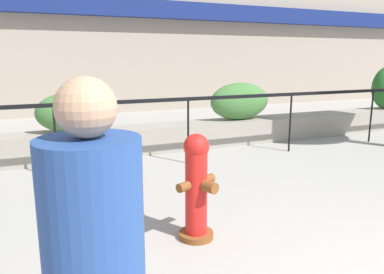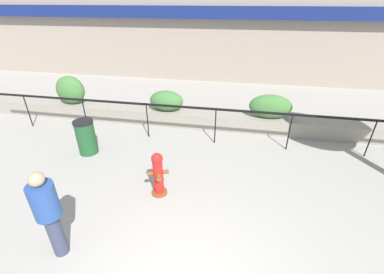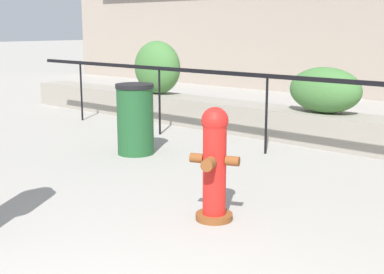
% 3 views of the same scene
% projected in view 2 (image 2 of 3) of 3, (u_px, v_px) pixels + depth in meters
% --- Properties ---
extents(planter_wall_low, '(18.00, 0.70, 0.50)m').
position_uv_depth(planter_wall_low, '(218.00, 121.00, 8.84)').
color(planter_wall_low, gray).
rests_on(planter_wall_low, ground).
extents(fence_railing_segment, '(15.00, 0.05, 1.15)m').
position_uv_depth(fence_railing_segment, '(216.00, 112.00, 7.52)').
color(fence_railing_segment, black).
rests_on(fence_railing_segment, ground).
extents(hedge_bush_0, '(1.06, 0.70, 1.03)m').
position_uv_depth(hedge_bush_0, '(70.00, 90.00, 9.35)').
color(hedge_bush_0, '#427538').
rests_on(hedge_bush_0, planter_wall_low).
extents(hedge_bush_1, '(1.17, 0.70, 0.70)m').
position_uv_depth(hedge_bush_1, '(166.00, 101.00, 8.84)').
color(hedge_bush_1, '#427538').
rests_on(hedge_bush_1, planter_wall_low).
extents(hedge_bush_2, '(1.36, 0.60, 0.79)m').
position_uv_depth(hedge_bush_2, '(270.00, 106.00, 8.27)').
color(hedge_bush_2, '#427538').
rests_on(hedge_bush_2, planter_wall_low).
extents(fire_hydrant, '(0.47, 0.48, 1.08)m').
position_uv_depth(fire_hydrant, '(158.00, 174.00, 5.67)').
color(fire_hydrant, brown).
rests_on(fire_hydrant, ground).
extents(pedestrian, '(0.56, 0.56, 1.73)m').
position_uv_depth(pedestrian, '(48.00, 211.00, 4.11)').
color(pedestrian, '#383D56').
rests_on(pedestrian, ground).
extents(trash_bin, '(0.55, 0.55, 1.01)m').
position_uv_depth(trash_bin, '(86.00, 137.00, 7.27)').
color(trash_bin, '#1E5128').
rests_on(trash_bin, ground).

